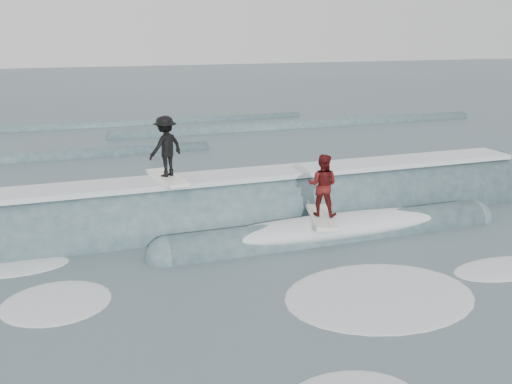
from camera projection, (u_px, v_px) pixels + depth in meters
name	position (u px, v px, depth m)	size (l,w,h in m)	color
ground	(292.00, 264.00, 13.46)	(160.00, 160.00, 0.00)	#384852
breaking_wave	(254.00, 220.00, 16.47)	(21.18, 4.11, 2.67)	#334E57
surfer_black	(166.00, 149.00, 15.31)	(1.22, 2.06, 1.74)	white
surfer_red	(322.00, 189.00, 14.73)	(1.09, 2.07, 1.73)	white
whitewater	(304.00, 298.00, 11.76)	(13.12, 8.72, 0.10)	white
far_swells	(163.00, 137.00, 29.54)	(39.81, 8.65, 0.80)	#334E57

